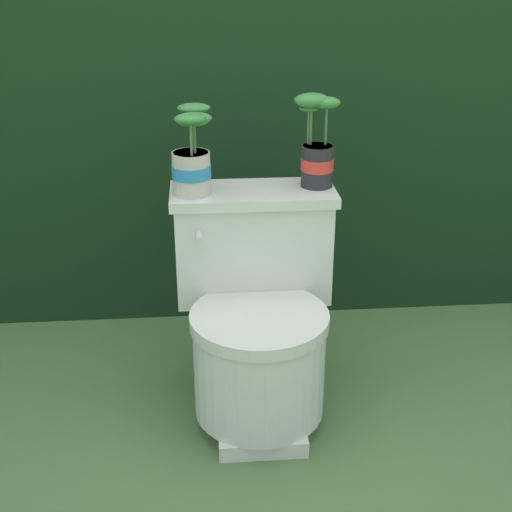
{
  "coord_description": "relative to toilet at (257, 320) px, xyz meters",
  "views": [
    {
      "loc": [
        -0.24,
        -1.67,
        1.32
      ],
      "look_at": [
        -0.09,
        0.16,
        0.49
      ],
      "focal_mm": 50.0,
      "sensor_mm": 36.0,
      "label": 1
    }
  ],
  "objects": [
    {
      "name": "ground_plane",
      "position": [
        0.09,
        -0.13,
        -0.3
      ],
      "size": [
        12.0,
        12.0,
        0.0
      ],
      "primitive_type": "plane",
      "color": "#4C703D"
    },
    {
      "name": "hedge_backdrop",
      "position": [
        0.09,
        0.96,
        0.57
      ],
      "size": [
        4.23,
        0.76,
        1.74
      ],
      "color": "black",
      "rests_on": "ground"
    },
    {
      "name": "toilet",
      "position": [
        0.0,
        0.0,
        0.0
      ],
      "size": [
        0.48,
        0.52,
        0.65
      ],
      "color": "silver",
      "rests_on": "ground"
    },
    {
      "name": "potted_plant_left",
      "position": [
        -0.17,
        0.12,
        0.45
      ],
      "size": [
        0.12,
        0.13,
        0.25
      ],
      "color": "beige",
      "rests_on": "toilet"
    },
    {
      "name": "potted_plant_midleft",
      "position": [
        0.19,
        0.16,
        0.46
      ],
      "size": [
        0.13,
        0.1,
        0.27
      ],
      "color": "#262628",
      "rests_on": "toilet"
    }
  ]
}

